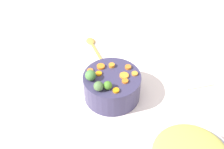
{
  "coord_description": "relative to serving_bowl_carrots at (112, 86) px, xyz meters",
  "views": [
    {
      "loc": [
        -0.15,
        -0.72,
        0.85
      ],
      "look_at": [
        0.03,
        0.01,
        0.14
      ],
      "focal_mm": 42.31,
      "sensor_mm": 36.0,
      "label": 1
    }
  ],
  "objects": [
    {
      "name": "tabletop",
      "position": [
        -0.03,
        -0.01,
        -0.06
      ],
      "size": [
        2.4,
        2.4,
        0.02
      ],
      "primitive_type": "cube",
      "color": "white",
      "rests_on": "ground"
    },
    {
      "name": "serving_bowl_carrots",
      "position": [
        0.0,
        0.0,
        0.0
      ],
      "size": [
        0.23,
        0.23,
        0.11
      ],
      "primitive_type": "cylinder",
      "color": "#353153",
      "rests_on": "tabletop"
    },
    {
      "name": "carrot_slice_0",
      "position": [
        0.08,
        0.03,
        0.06
      ],
      "size": [
        0.04,
        0.04,
        0.01
      ],
      "primitive_type": "cylinder",
      "rotation": [
        0.0,
        0.0,
        2.45
      ],
      "color": "orange",
      "rests_on": "serving_bowl_carrots"
    },
    {
      "name": "carrot_slice_1",
      "position": [
        -0.05,
        0.03,
        0.06
      ],
      "size": [
        0.03,
        0.03,
        0.01
      ],
      "primitive_type": "cylinder",
      "rotation": [
        0.0,
        0.0,
        2.16
      ],
      "color": "orange",
      "rests_on": "serving_bowl_carrots"
    },
    {
      "name": "carrot_slice_2",
      "position": [
        0.04,
        -0.04,
        0.06
      ],
      "size": [
        0.04,
        0.04,
        0.01
      ],
      "primitive_type": "cylinder",
      "rotation": [
        0.0,
        0.0,
        2.4
      ],
      "color": "orange",
      "rests_on": "serving_bowl_carrots"
    },
    {
      "name": "carrot_slice_3",
      "position": [
        0.01,
        0.06,
        0.06
      ],
      "size": [
        0.03,
        0.03,
        0.01
      ],
      "primitive_type": "cylinder",
      "rotation": [
        0.0,
        0.0,
        5.54
      ],
      "color": "orange",
      "rests_on": "serving_bowl_carrots"
    },
    {
      "name": "carrot_slice_4",
      "position": [
        -0.08,
        0.05,
        0.06
      ],
      "size": [
        0.03,
        0.03,
        0.01
      ],
      "primitive_type": "cylinder",
      "rotation": [
        0.0,
        0.0,
        4.18
      ],
      "color": "orange",
      "rests_on": "serving_bowl_carrots"
    },
    {
      "name": "carrot_slice_5",
      "position": [
        0.09,
        -0.01,
        0.06
      ],
      "size": [
        0.03,
        0.03,
        0.01
      ],
      "primitive_type": "cylinder",
      "rotation": [
        0.0,
        0.0,
        5.21
      ],
      "color": "orange",
      "rests_on": "serving_bowl_carrots"
    },
    {
      "name": "carrot_slice_6",
      "position": [
        -0.03,
        0.06,
        0.06
      ],
      "size": [
        0.04,
        0.04,
        0.01
      ],
      "primitive_type": "cylinder",
      "rotation": [
        0.0,
        0.0,
        2.6
      ],
      "color": "orange",
      "rests_on": "serving_bowl_carrots"
    },
    {
      "name": "carrot_slice_7",
      "position": [
        -0.01,
        -0.08,
        0.06
      ],
      "size": [
        0.03,
        0.03,
        0.01
      ],
      "primitive_type": "cylinder",
      "rotation": [
        0.0,
        0.0,
        2.62
      ],
      "color": "orange",
      "rests_on": "serving_bowl_carrots"
    },
    {
      "name": "carrot_slice_8",
      "position": [
        0.05,
        -0.01,
        0.06
      ],
      "size": [
        0.05,
        0.05,
        0.01
      ],
      "primitive_type": "cylinder",
      "rotation": [
        0.0,
        0.0,
        3.48
      ],
      "color": "orange",
      "rests_on": "serving_bowl_carrots"
    },
    {
      "name": "brussels_sprout_0",
      "position": [
        -0.08,
        0.0,
        0.08
      ],
      "size": [
        0.04,
        0.04,
        0.04
      ],
      "primitive_type": "sphere",
      "color": "#45783A",
      "rests_on": "serving_bowl_carrots"
    },
    {
      "name": "brussels_sprout_1",
      "position": [
        -0.03,
        -0.06,
        0.07
      ],
      "size": [
        0.03,
        0.03,
        0.03
      ],
      "primitive_type": "sphere",
      "color": "#427924",
      "rests_on": "serving_bowl_carrots"
    },
    {
      "name": "brussels_sprout_2",
      "position": [
        -0.07,
        -0.06,
        0.07
      ],
      "size": [
        0.04,
        0.04,
        0.04
      ],
      "primitive_type": "sphere",
      "color": "#4A6C3B",
      "rests_on": "serving_bowl_carrots"
    },
    {
      "name": "wooden_spoon",
      "position": [
        -0.01,
        0.34,
        -0.05
      ],
      "size": [
        0.06,
        0.27,
        0.01
      ],
      "color": "#B79144",
      "rests_on": "tabletop"
    },
    {
      "name": "dish_towel",
      "position": [
        0.38,
        0.02,
        -0.05
      ],
      "size": [
        0.13,
        0.15,
        0.01
      ],
      "primitive_type": "cube",
      "rotation": [
        0.0,
        0.0,
        -0.01
      ],
      "color": "beige",
      "rests_on": "tabletop"
    }
  ]
}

